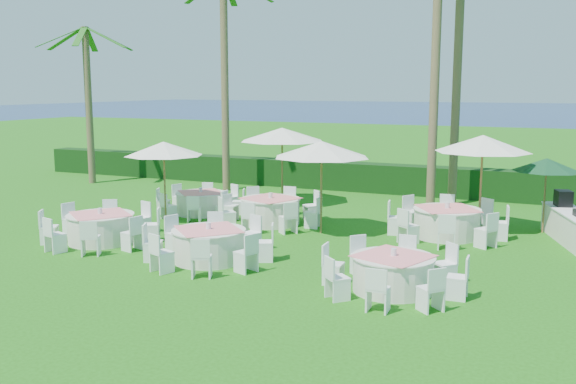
{
  "coord_description": "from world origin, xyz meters",
  "views": [
    {
      "loc": [
        7.79,
        -14.22,
        4.45
      ],
      "look_at": [
        0.1,
        3.23,
        1.3
      ],
      "focal_mm": 40.0,
      "sensor_mm": 36.0,
      "label": 1
    }
  ],
  "objects_px": {
    "umbrella_a": "(164,149)",
    "umbrella_d": "(483,144)",
    "banquet_table_d": "(201,202)",
    "umbrella_green": "(547,165)",
    "umbrella_b": "(322,149)",
    "banquet_table_c": "(393,272)",
    "banquet_table_a": "(101,227)",
    "banquet_table_e": "(271,210)",
    "umbrella_c": "(282,135)",
    "buffet_table": "(574,227)",
    "banquet_table_b": "(209,244)",
    "banquet_table_f": "(447,222)"
  },
  "relations": [
    {
      "from": "umbrella_a",
      "to": "banquet_table_d",
      "type": "bearing_deg",
      "value": 72.5
    },
    {
      "from": "banquet_table_a",
      "to": "umbrella_d",
      "type": "relative_size",
      "value": 1.11
    },
    {
      "from": "umbrella_a",
      "to": "umbrella_c",
      "type": "xyz_separation_m",
      "value": [
        2.29,
        4.42,
        0.23
      ]
    },
    {
      "from": "buffet_table",
      "to": "umbrella_b",
      "type": "bearing_deg",
      "value": -167.03
    },
    {
      "from": "buffet_table",
      "to": "banquet_table_f",
      "type": "bearing_deg",
      "value": -170.36
    },
    {
      "from": "banquet_table_d",
      "to": "umbrella_green",
      "type": "bearing_deg",
      "value": 8.68
    },
    {
      "from": "umbrella_d",
      "to": "buffet_table",
      "type": "bearing_deg",
      "value": -12.53
    },
    {
      "from": "banquet_table_e",
      "to": "umbrella_a",
      "type": "xyz_separation_m",
      "value": [
        -3.43,
        -0.97,
        1.97
      ]
    },
    {
      "from": "banquet_table_c",
      "to": "buffet_table",
      "type": "relative_size",
      "value": 0.81
    },
    {
      "from": "buffet_table",
      "to": "banquet_table_a",
      "type": "bearing_deg",
      "value": -157.0
    },
    {
      "from": "banquet_table_a",
      "to": "umbrella_green",
      "type": "bearing_deg",
      "value": 29.12
    },
    {
      "from": "umbrella_c",
      "to": "buffet_table",
      "type": "distance_m",
      "value": 10.72
    },
    {
      "from": "banquet_table_f",
      "to": "umbrella_d",
      "type": "distance_m",
      "value": 2.68
    },
    {
      "from": "umbrella_d",
      "to": "banquet_table_c",
      "type": "bearing_deg",
      "value": -97.78
    },
    {
      "from": "banquet_table_f",
      "to": "umbrella_d",
      "type": "xyz_separation_m",
      "value": [
        0.79,
        1.19,
        2.27
      ]
    },
    {
      "from": "umbrella_c",
      "to": "banquet_table_c",
      "type": "bearing_deg",
      "value": -52.79
    },
    {
      "from": "banquet_table_b",
      "to": "umbrella_d",
      "type": "relative_size",
      "value": 1.09
    },
    {
      "from": "banquet_table_e",
      "to": "umbrella_green",
      "type": "relative_size",
      "value": 1.49
    },
    {
      "from": "banquet_table_f",
      "to": "umbrella_green",
      "type": "bearing_deg",
      "value": 34.01
    },
    {
      "from": "banquet_table_a",
      "to": "umbrella_b",
      "type": "distance_m",
      "value": 6.86
    },
    {
      "from": "umbrella_a",
      "to": "umbrella_d",
      "type": "relative_size",
      "value": 0.89
    },
    {
      "from": "umbrella_b",
      "to": "banquet_table_f",
      "type": "bearing_deg",
      "value": 16.09
    },
    {
      "from": "umbrella_a",
      "to": "umbrella_b",
      "type": "height_order",
      "value": "umbrella_b"
    },
    {
      "from": "banquet_table_e",
      "to": "banquet_table_c",
      "type": "bearing_deg",
      "value": -43.8
    },
    {
      "from": "banquet_table_e",
      "to": "banquet_table_f",
      "type": "xyz_separation_m",
      "value": [
        5.6,
        0.46,
        0.01
      ]
    },
    {
      "from": "banquet_table_d",
      "to": "umbrella_c",
      "type": "xyz_separation_m",
      "value": [
        1.82,
        2.93,
        2.25
      ]
    },
    {
      "from": "banquet_table_b",
      "to": "umbrella_b",
      "type": "relative_size",
      "value": 1.11
    },
    {
      "from": "umbrella_b",
      "to": "banquet_table_b",
      "type": "bearing_deg",
      "value": -110.18
    },
    {
      "from": "banquet_table_d",
      "to": "buffet_table",
      "type": "bearing_deg",
      "value": 2.53
    },
    {
      "from": "banquet_table_d",
      "to": "umbrella_green",
      "type": "xyz_separation_m",
      "value": [
        11.17,
        1.7,
        1.69
      ]
    },
    {
      "from": "umbrella_a",
      "to": "umbrella_c",
      "type": "distance_m",
      "value": 4.98
    },
    {
      "from": "umbrella_b",
      "to": "umbrella_green",
      "type": "height_order",
      "value": "umbrella_b"
    },
    {
      "from": "umbrella_b",
      "to": "banquet_table_c",
      "type": "bearing_deg",
      "value": -53.29
    },
    {
      "from": "umbrella_b",
      "to": "buffet_table",
      "type": "distance_m",
      "value": 7.57
    },
    {
      "from": "banquet_table_b",
      "to": "umbrella_d",
      "type": "height_order",
      "value": "umbrella_d"
    },
    {
      "from": "umbrella_d",
      "to": "umbrella_green",
      "type": "xyz_separation_m",
      "value": [
        1.82,
        0.57,
        -0.62
      ]
    },
    {
      "from": "banquet_table_e",
      "to": "umbrella_d",
      "type": "relative_size",
      "value": 1.15
    },
    {
      "from": "banquet_table_e",
      "to": "banquet_table_f",
      "type": "height_order",
      "value": "banquet_table_f"
    },
    {
      "from": "umbrella_d",
      "to": "umbrella_c",
      "type": "bearing_deg",
      "value": 166.52
    },
    {
      "from": "umbrella_b",
      "to": "umbrella_green",
      "type": "relative_size",
      "value": 1.28
    },
    {
      "from": "banquet_table_b",
      "to": "umbrella_b",
      "type": "height_order",
      "value": "umbrella_b"
    },
    {
      "from": "banquet_table_d",
      "to": "umbrella_c",
      "type": "distance_m",
      "value": 4.12
    },
    {
      "from": "banquet_table_c",
      "to": "banquet_table_a",
      "type": "bearing_deg",
      "value": 173.7
    },
    {
      "from": "umbrella_green",
      "to": "banquet_table_d",
      "type": "bearing_deg",
      "value": -171.32
    },
    {
      "from": "banquet_table_d",
      "to": "umbrella_d",
      "type": "height_order",
      "value": "umbrella_d"
    },
    {
      "from": "banquet_table_c",
      "to": "buffet_table",
      "type": "bearing_deg",
      "value": 59.94
    },
    {
      "from": "umbrella_green",
      "to": "buffet_table",
      "type": "xyz_separation_m",
      "value": [
        0.87,
        -1.17,
        -1.62
      ]
    },
    {
      "from": "umbrella_a",
      "to": "banquet_table_a",
      "type": "bearing_deg",
      "value": -89.52
    },
    {
      "from": "banquet_table_b",
      "to": "umbrella_b",
      "type": "bearing_deg",
      "value": 69.82
    },
    {
      "from": "banquet_table_c",
      "to": "banquet_table_f",
      "type": "distance_m",
      "value": 5.68
    }
  ]
}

